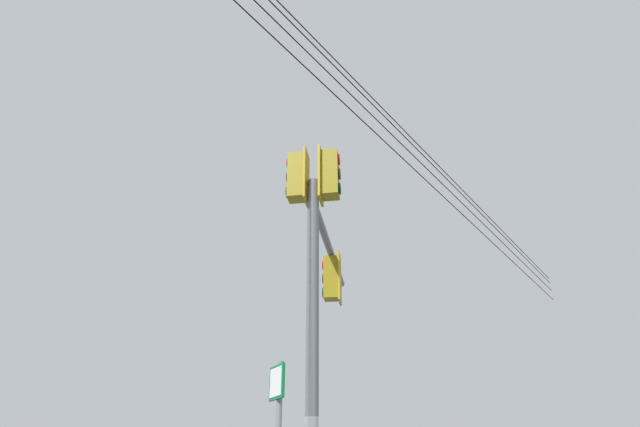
% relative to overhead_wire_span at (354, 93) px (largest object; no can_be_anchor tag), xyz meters
% --- Properties ---
extents(signal_mast_assembly, '(2.84, 3.85, 7.07)m').
position_rel_overhead_wire_span_xyz_m(signal_mast_assembly, '(0.14, 0.97, -4.45)').
color(signal_mast_assembly, slate).
rests_on(signal_mast_assembly, ground).
extents(overhead_wire_span, '(4.50, 32.77, 1.43)m').
position_rel_overhead_wire_span_xyz_m(overhead_wire_span, '(0.00, 0.00, 0.00)').
color(overhead_wire_span, black).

